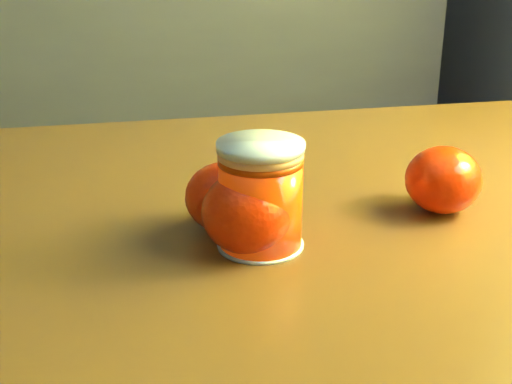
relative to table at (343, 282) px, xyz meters
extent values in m
cube|color=brown|center=(0.00, 0.00, 0.07)|extent=(0.91, 0.64, 0.04)
cylinder|color=#FF3905|center=(-0.10, -0.08, 0.13)|extent=(0.07, 0.07, 0.08)
cylinder|color=#FFAC68|center=(-0.10, -0.08, 0.17)|extent=(0.07, 0.07, 0.01)
cylinder|color=silver|center=(-0.10, -0.08, 0.17)|extent=(0.07, 0.07, 0.00)
ellipsoid|color=red|center=(-0.12, -0.04, 0.12)|extent=(0.07, 0.07, 0.06)
ellipsoid|color=red|center=(0.08, -0.04, 0.12)|extent=(0.07, 0.07, 0.06)
ellipsoid|color=red|center=(-0.11, -0.08, 0.12)|extent=(0.08, 0.08, 0.07)
camera|label=1|loc=(-0.21, -0.59, 0.35)|focal=50.00mm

